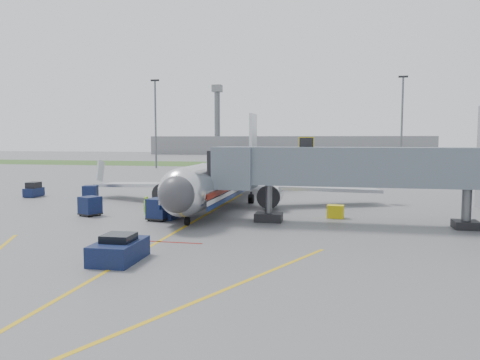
% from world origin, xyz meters
% --- Properties ---
extents(ground, '(400.00, 400.00, 0.00)m').
position_xyz_m(ground, '(0.00, 0.00, 0.00)').
color(ground, '#565659').
rests_on(ground, ground).
extents(grass_strip, '(300.00, 25.00, 0.01)m').
position_xyz_m(grass_strip, '(0.00, 90.00, 0.01)').
color(grass_strip, '#2D4C1E').
rests_on(grass_strip, ground).
extents(apron_markings, '(21.52, 50.00, 0.01)m').
position_xyz_m(apron_markings, '(0.00, -7.40, 0.00)').
color(apron_markings, gold).
rests_on(apron_markings, ground).
extents(airliner, '(32.10, 35.67, 10.25)m').
position_xyz_m(airliner, '(0.00, 15.25, 2.65)').
color(airliner, silver).
rests_on(airliner, ground).
extents(jet_bridge, '(25.30, 4.00, 6.90)m').
position_xyz_m(jet_bridge, '(12.86, 5.00, 4.47)').
color(jet_bridge, slate).
rests_on(jet_bridge, ground).
extents(light_mast_left, '(2.00, 0.44, 20.40)m').
position_xyz_m(light_mast_left, '(-30.00, 70.00, 10.78)').
color(light_mast_left, '#595B60').
rests_on(light_mast_left, ground).
extents(light_mast_right, '(2.00, 0.44, 20.40)m').
position_xyz_m(light_mast_right, '(25.00, 75.00, 10.78)').
color(light_mast_right, '#595B60').
rests_on(light_mast_right, ground).
extents(distant_terminal, '(120.00, 14.00, 8.00)m').
position_xyz_m(distant_terminal, '(-10.00, 170.00, 4.00)').
color(distant_terminal, slate).
rests_on(distant_terminal, ground).
extents(control_tower, '(4.00, 4.00, 30.00)m').
position_xyz_m(control_tower, '(-40.00, 165.00, 17.33)').
color(control_tower, '#595B60').
rests_on(control_tower, ground).
extents(pushback_tug, '(2.32, 3.70, 1.52)m').
position_xyz_m(pushback_tug, '(-0.29, -9.06, 0.63)').
color(pushback_tug, '#0C1535').
rests_on(pushback_tug, ground).
extents(baggage_tug, '(1.39, 2.52, 1.73)m').
position_xyz_m(baggage_tug, '(-23.33, 15.71, 0.76)').
color(baggage_tug, '#0C1535').
rests_on(baggage_tug, ground).
extents(baggage_cart_a, '(1.88, 1.88, 1.64)m').
position_xyz_m(baggage_cart_a, '(-15.20, 14.19, 0.83)').
color(baggage_cart_a, '#0C1535').
rests_on(baggage_cart_a, ground).
extents(baggage_cart_b, '(2.08, 2.08, 1.70)m').
position_xyz_m(baggage_cart_b, '(-9.82, 4.65, 0.87)').
color(baggage_cart_b, '#0C1535').
rests_on(baggage_cart_b, ground).
extents(baggage_cart_c, '(1.94, 1.94, 1.82)m').
position_xyz_m(baggage_cart_c, '(-3.00, 3.70, 0.93)').
color(baggage_cart_c, '#0C1535').
rests_on(baggage_cart_c, ground).
extents(belt_loader, '(1.86, 4.86, 2.33)m').
position_xyz_m(belt_loader, '(-2.50, 5.60, 0.58)').
color(belt_loader, '#0C1535').
rests_on(belt_loader, ground).
extents(ground_power_cart, '(1.46, 1.04, 1.11)m').
position_xyz_m(ground_power_cart, '(11.35, 7.84, 0.55)').
color(ground_power_cart, yellow).
rests_on(ground_power_cart, ground).
extents(ramp_worker, '(0.74, 0.66, 1.69)m').
position_xyz_m(ramp_worker, '(-5.01, 5.85, 0.85)').
color(ramp_worker, '#8FEA1B').
rests_on(ramp_worker, ground).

